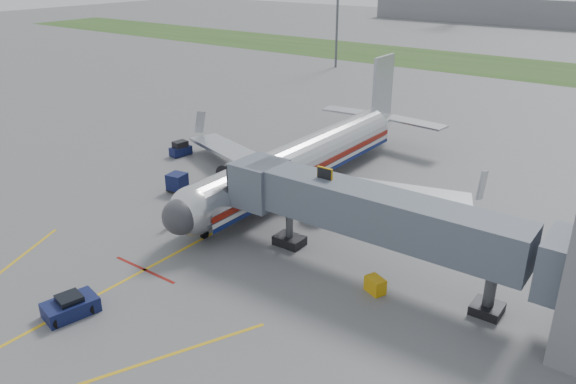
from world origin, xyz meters
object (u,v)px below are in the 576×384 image
Objects in this scene: airliner at (302,160)px; pushback_tug at (71,306)px; baggage_tug at (181,149)px; belt_loader at (286,172)px; ramp_worker at (171,217)px.

pushback_tug is (0.47, -25.39, -2.10)m from airliner.
belt_loader is at bearing 5.80° from baggage_tug.
airliner is 15.96m from baggage_tug.
baggage_tug is (-15.83, -0.55, -1.93)m from airliner.
pushback_tug is 1.98× the size of ramp_worker.
ramp_worker is (12.40, -12.93, 0.16)m from baggage_tug.
pushback_tug is at bearing -83.51° from belt_loader.
baggage_tug is 0.52× the size of belt_loader.
pushback_tug is 1.40× the size of baggage_tug.
ramp_worker is at bearing -93.71° from belt_loader.
airliner is 14.49× the size of baggage_tug.
ramp_worker reaches higher than baggage_tug.
belt_loader reaches higher than ramp_worker.
baggage_tug is at bearing 123.28° from pushback_tug.
ramp_worker is (-0.93, -14.29, 0.31)m from belt_loader.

